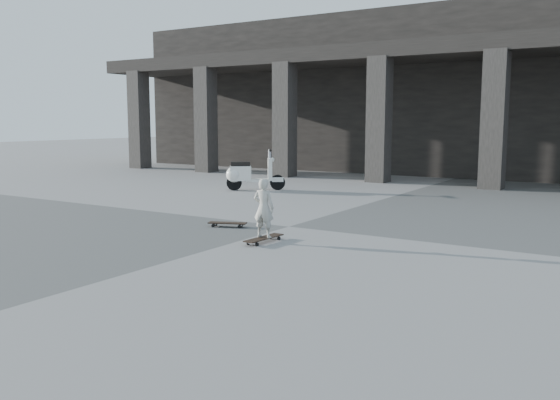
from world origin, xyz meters
The scene contains 6 objects.
ground centered at (0.00, 0.00, 0.00)m, with size 90.00×90.00×0.00m, color #4C4C4A.
colonnade centered at (0.00, 13.77, 3.03)m, with size 28.00×8.82×6.00m.
longboard centered at (0.41, -1.47, 0.07)m, with size 0.25×0.87×0.09m.
skateboard_spare centered at (-0.96, -0.65, 0.07)m, with size 0.74×0.44×0.09m.
child centered at (0.41, -1.47, 0.57)m, with size 0.36×0.23×0.98m, color #B8B5A6.
scooter centered at (-4.10, 4.34, 0.47)m, with size 1.44×1.14×1.18m.
Camera 1 is at (5.74, -9.43, 2.00)m, focal length 38.00 mm.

